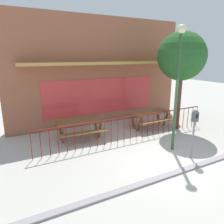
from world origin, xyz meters
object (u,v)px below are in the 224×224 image
(parking_meter_near, at_px, (195,121))
(street_tree, at_px, (182,57))
(street_lamp, at_px, (178,73))
(picnic_table_right, at_px, (150,115))
(picnic_table_left, at_px, (80,124))

(parking_meter_near, bearing_deg, street_tree, 55.03)
(street_tree, distance_m, street_lamp, 2.47)
(picnic_table_right, bearing_deg, street_tree, -33.88)
(picnic_table_left, distance_m, street_lamp, 4.15)
(picnic_table_left, distance_m, parking_meter_near, 4.26)
(picnic_table_left, bearing_deg, street_lamp, -43.91)
(picnic_table_left, height_order, street_tree, street_tree)
(picnic_table_left, bearing_deg, picnic_table_right, -2.47)
(street_lamp, bearing_deg, picnic_table_right, 71.99)
(parking_meter_near, height_order, street_tree, street_tree)
(parking_meter_near, bearing_deg, picnic_table_right, 77.53)
(parking_meter_near, distance_m, street_lamp, 1.65)
(picnic_table_left, relative_size, picnic_table_right, 1.06)
(picnic_table_left, height_order, street_lamp, street_lamp)
(parking_meter_near, relative_size, street_tree, 0.38)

